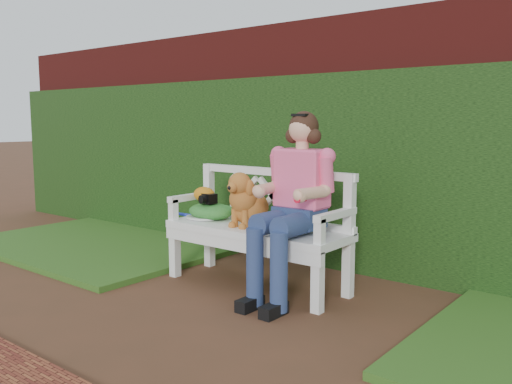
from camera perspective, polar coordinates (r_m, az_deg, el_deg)
The scene contains 11 objects.
ground at distance 3.59m, azimuth -4.29°, elevation -13.68°, with size 60.00×60.00×0.00m, color #492D1D.
brick_wall at distance 4.92m, azimuth 10.87°, elevation 5.09°, with size 10.00×0.30×2.20m, color maroon.
ivy_hedge at distance 4.74m, azimuth 9.56°, elevation 2.01°, with size 10.00×0.18×1.70m, color #31611D.
grass_left at distance 5.90m, azimuth -15.57°, elevation -5.21°, with size 2.60×2.00×0.05m, color #2F5721.
garden_bench at distance 4.28m, azimuth -0.00°, elevation -6.79°, with size 1.58×0.60×0.48m, color white, non-canonical shape.
seated_woman at distance 3.94m, azimuth 4.44°, elevation -1.79°, with size 0.56×0.75×1.32m, color #FE5169, non-canonical shape.
dog at distance 4.22m, azimuth -0.82°, elevation -0.66°, with size 0.29×0.39×0.43m, color #AD5E2C, non-canonical shape.
tennis_racket at distance 4.58m, azimuth -5.96°, elevation -2.63°, with size 0.56×0.23×0.03m, color beige, non-canonical shape.
green_bag at distance 4.55m, azimuth -4.80°, elevation -1.97°, with size 0.41×0.31×0.14m, color green, non-canonical shape.
camera_item at distance 4.49m, azimuth -4.99°, elevation -0.68°, with size 0.12×0.09×0.08m, color black.
baseball_glove at distance 4.57m, azimuth -5.48°, elevation -0.25°, with size 0.20×0.15×0.13m, color orange.
Camera 1 is at (2.28, -2.45, 1.30)m, focal length 38.00 mm.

